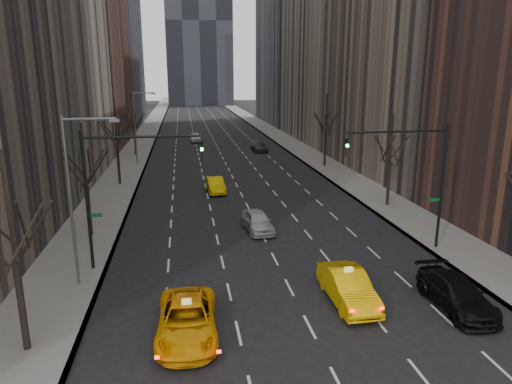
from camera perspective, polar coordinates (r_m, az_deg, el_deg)
name	(u,v)px	position (r m, az deg, el deg)	size (l,w,h in m)	color
ground	(339,384)	(18.52, 10.32, -22.52)	(400.00, 400.00, 0.00)	black
sidewalk_left	(144,138)	(84.86, -13.83, 6.53)	(4.50, 320.00, 0.15)	slate
sidewalk_right	(277,136)	(86.39, 2.70, 7.06)	(4.50, 320.00, 0.15)	slate
bld_left_far	(73,3)	(82.22, -21.93, 21.06)	(14.00, 28.00, 44.00)	brown
tree_lw_a	(16,264)	(20.37, -27.83, -7.98)	(3.36, 3.50, 8.28)	black
tree_lw_b	(87,185)	(33.37, -20.42, 0.77)	(3.36, 3.50, 7.82)	black
tree_lw_c	(117,146)	(48.84, -16.97, 5.49)	(3.36, 3.50, 8.74)	black
tree_lw_d	(134,130)	(66.63, -14.95, 7.44)	(3.36, 3.50, 7.36)	black
tree_rw_b	(390,164)	(40.51, 16.40, 3.36)	(3.36, 3.50, 7.82)	black
tree_rw_c	(326,134)	(57.02, 8.70, 7.15)	(3.36, 3.50, 8.74)	black
traffic_mast_left	(116,178)	(26.72, -17.05, 1.72)	(6.69, 0.39, 8.00)	black
traffic_mast_right	(419,168)	(30.14, 19.70, 2.90)	(6.69, 0.39, 8.00)	black
streetlight_near	(76,185)	(25.09, -21.58, 0.85)	(2.83, 0.22, 9.00)	slate
streetlight_far	(138,120)	(59.37, -14.59, 8.67)	(2.83, 0.22, 9.00)	slate
taxi_suv	(187,320)	(20.75, -8.61, -15.51)	(2.54, 5.50, 1.53)	#FFA705
taxi_sedan	(348,287)	(23.65, 11.41, -11.54)	(1.75, 5.02, 1.66)	#FFBD05
silver_sedan_ahead	(258,221)	(33.30, 0.20, -3.65)	(1.76, 4.37, 1.49)	#ACAFB5
parked_suv_black	(456,294)	(24.70, 23.74, -11.55)	(2.12, 5.21, 1.51)	black
far_taxi	(215,185)	(44.48, -5.11, 0.89)	(1.53, 4.37, 1.44)	yellow
far_suv_grey	(259,147)	(68.50, 0.40, 5.67)	(1.94, 4.76, 1.38)	#323238
far_car_white	(195,137)	(79.25, -7.58, 6.80)	(1.83, 4.55, 1.55)	silver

